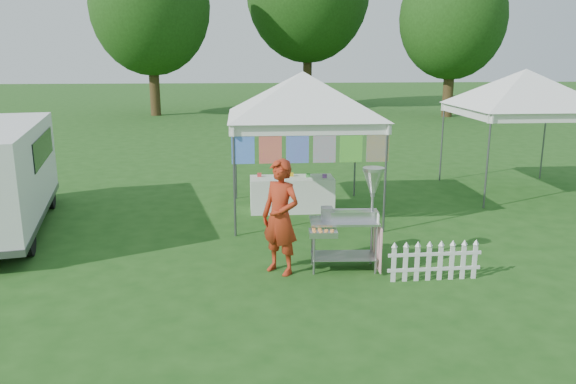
{
  "coord_description": "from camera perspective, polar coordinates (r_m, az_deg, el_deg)",
  "views": [
    {
      "loc": [
        -1.28,
        -8.07,
        3.34
      ],
      "look_at": [
        -0.52,
        0.99,
        1.1
      ],
      "focal_mm": 35.0,
      "sensor_mm": 36.0,
      "label": 1
    }
  ],
  "objects": [
    {
      "name": "canopy_right",
      "position": [
        14.73,
        23.08,
        11.41
      ],
      "size": [
        4.24,
        4.24,
        3.45
      ],
      "color": "#59595E",
      "rests_on": "ground"
    },
    {
      "name": "ground",
      "position": [
        8.82,
        3.94,
        -8.43
      ],
      "size": [
        120.0,
        120.0,
        0.0
      ],
      "primitive_type": "plane",
      "color": "#1C4814",
      "rests_on": "ground"
    },
    {
      "name": "donut_cart",
      "position": [
        8.8,
        6.87,
        -1.91
      ],
      "size": [
        1.22,
        0.76,
        1.64
      ],
      "rotation": [
        0.0,
        0.0,
        -0.06
      ],
      "color": "gray",
      "rests_on": "ground"
    },
    {
      "name": "tree_right",
      "position": [
        32.17,
        16.41,
        16.58
      ],
      "size": [
        5.6,
        5.6,
        8.42
      ],
      "color": "#312512",
      "rests_on": "ground"
    },
    {
      "name": "vendor",
      "position": [
        8.63,
        -0.77,
        -2.57
      ],
      "size": [
        0.78,
        0.76,
        1.8
      ],
      "primitive_type": "imported",
      "rotation": [
        0.0,
        0.0,
        -0.72
      ],
      "color": "#9B2813",
      "rests_on": "ground"
    },
    {
      "name": "display_table",
      "position": [
        12.23,
        0.4,
        -0.21
      ],
      "size": [
        1.8,
        0.7,
        0.74
      ],
      "primitive_type": "cube",
      "color": "white",
      "rests_on": "ground"
    },
    {
      "name": "picket_fence",
      "position": [
        8.8,
        14.65,
        -6.93
      ],
      "size": [
        1.44,
        0.05,
        0.56
      ],
      "rotation": [
        0.0,
        0.0,
        0.02
      ],
      "color": "silver",
      "rests_on": "ground"
    },
    {
      "name": "canopy_main",
      "position": [
        11.64,
        1.54,
        12.1
      ],
      "size": [
        4.24,
        4.24,
        3.45
      ],
      "color": "#59595E",
      "rests_on": "ground"
    },
    {
      "name": "tree_left",
      "position": [
        32.51,
        -13.84,
        17.86
      ],
      "size": [
        6.4,
        6.4,
        9.53
      ],
      "color": "#312512",
      "rests_on": "ground"
    }
  ]
}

